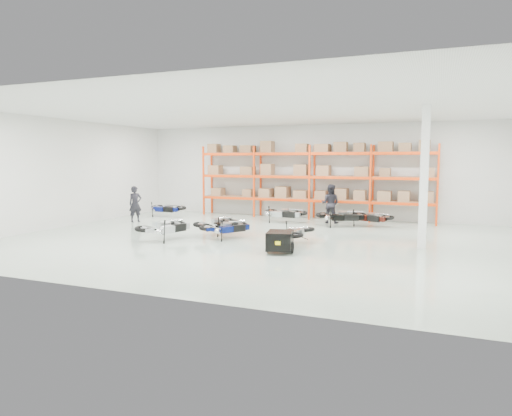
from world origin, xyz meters
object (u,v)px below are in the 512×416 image
at_px(moto_silver_left, 166,224).
at_px(moto_black_far_left, 218,221).
at_px(moto_blue_centre, 227,225).
at_px(person_back, 330,204).
at_px(trailer, 280,241).
at_px(moto_back_a, 166,206).
at_px(person_left, 135,204).
at_px(moto_back_b, 284,211).
at_px(moto_touring_right, 295,230).
at_px(moto_back_c, 342,213).
at_px(moto_back_d, 370,214).

bearing_deg(moto_silver_left, moto_black_far_left, -107.45).
xyz_separation_m(moto_blue_centre, person_back, (2.52, 5.42, 0.36)).
relative_size(trailer, moto_back_a, 0.94).
xyz_separation_m(moto_silver_left, person_left, (-3.93, 3.57, 0.25)).
relative_size(trailer, moto_back_b, 0.91).
xyz_separation_m(moto_touring_right, trailer, (0.00, -1.60, -0.11)).
bearing_deg(trailer, moto_touring_right, 78.67).
height_order(moto_back_a, person_left, person_left).
height_order(moto_black_far_left, moto_touring_right, moto_black_far_left).
bearing_deg(moto_back_a, moto_back_c, -85.42).
xyz_separation_m(moto_back_b, moto_back_c, (2.67, -0.25, 0.02)).
distance_m(trailer, moto_back_b, 6.83).
height_order(moto_silver_left, moto_touring_right, moto_silver_left).
relative_size(moto_blue_centre, moto_back_a, 0.97).
height_order(moto_touring_right, person_back, person_back).
bearing_deg(moto_blue_centre, person_back, -80.16).
relative_size(moto_silver_left, moto_touring_right, 1.15).
xyz_separation_m(moto_back_c, person_left, (-9.02, -2.02, 0.25)).
relative_size(moto_silver_left, moto_back_b, 1.05).
distance_m(trailer, person_back, 7.17).
bearing_deg(person_back, moto_black_far_left, 59.58).
height_order(moto_blue_centre, trailer, moto_blue_centre).
distance_m(moto_silver_left, moto_black_far_left, 2.14).
bearing_deg(moto_back_b, moto_back_c, -90.37).
xyz_separation_m(moto_touring_right, person_back, (-0.07, 5.55, 0.37)).
height_order(trailer, moto_back_c, moto_back_c).
distance_m(moto_back_a, moto_back_b, 6.13).
relative_size(moto_blue_centre, person_back, 0.96).
xyz_separation_m(moto_back_d, person_left, (-10.11, -2.44, 0.30)).
height_order(moto_silver_left, moto_back_d, moto_silver_left).
xyz_separation_m(moto_back_c, moto_back_d, (1.10, 0.42, -0.05)).
bearing_deg(person_left, moto_back_b, -36.90).
bearing_deg(moto_black_far_left, moto_back_b, -88.88).
xyz_separation_m(moto_silver_left, moto_back_b, (2.42, 5.85, -0.03)).
xyz_separation_m(moto_silver_left, moto_touring_right, (4.46, 0.93, -0.07)).
xyz_separation_m(moto_blue_centre, trailer, (2.59, -1.73, -0.13)).
distance_m(trailer, moto_back_c, 6.30).
bearing_deg(moto_black_far_left, moto_silver_left, 75.60).
relative_size(moto_blue_centre, person_left, 1.03).
relative_size(moto_black_far_left, person_left, 1.05).
bearing_deg(moto_touring_right, moto_silver_left, -167.65).
distance_m(moto_back_a, moto_back_c, 8.79).
xyz_separation_m(moto_blue_centre, moto_back_d, (4.31, 4.95, 0.01)).
xyz_separation_m(moto_black_far_left, moto_back_c, (3.93, 3.80, 0.05)).
height_order(moto_back_d, person_left, person_left).
bearing_deg(moto_back_a, moto_black_far_left, -123.48).
xyz_separation_m(moto_blue_centre, moto_back_c, (3.22, 4.53, 0.05)).
distance_m(person_left, person_back, 8.81).
bearing_deg(moto_back_c, moto_back_d, -87.02).
bearing_deg(moto_back_c, trailer, 156.51).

